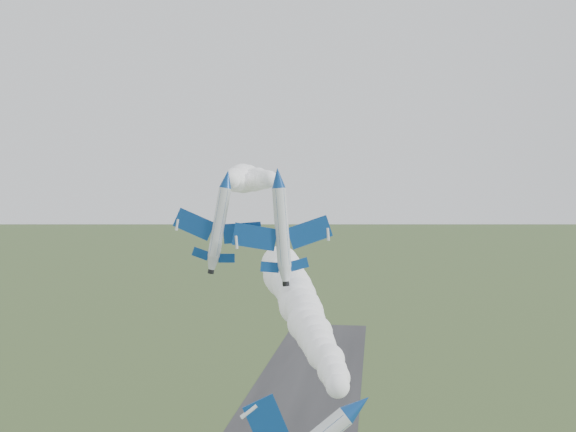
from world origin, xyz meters
name	(u,v)px	position (x,y,z in m)	size (l,w,h in m)	color
jet_lead	(358,406)	(14.02, -8.61, 28.44)	(6.06, 11.20, 7.59)	white
smoke_trail_jet_lead	(298,304)	(6.46, 20.73, 30.23)	(5.79, 56.22, 5.79)	white
jet_pair_left	(227,179)	(-1.70, 20.34, 44.36)	(9.99, 12.03, 3.27)	white
smoke_trail_jet_pair_left	(241,179)	(-7.08, 53.10, 45.29)	(5.56, 61.24, 5.56)	white
jet_pair_right	(278,177)	(4.36, 19.37, 44.45)	(11.17, 12.99, 3.31)	white
smoke_trail_jet_pair_right	(250,179)	(-6.35, 57.45, 45.30)	(5.05, 72.37, 5.05)	white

